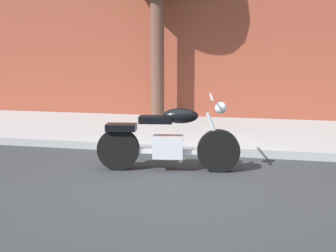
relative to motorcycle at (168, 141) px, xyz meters
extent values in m
plane|color=#303335|center=(0.21, -0.40, -0.45)|extent=(60.00, 60.00, 0.00)
cube|color=#A3A3A3|center=(0.21, 2.67, -0.38)|extent=(24.69, 3.33, 0.14)
cylinder|color=black|center=(0.73, 0.10, -0.14)|extent=(0.64, 0.22, 0.62)
cylinder|color=black|center=(-0.73, -0.11, -0.14)|extent=(0.64, 0.22, 0.62)
cube|color=silver|center=(0.00, 0.00, -0.09)|extent=(0.47, 0.34, 0.32)
cube|color=silver|center=(0.00, 0.00, -0.16)|extent=(1.33, 0.26, 0.06)
ellipsoid|color=black|center=(0.18, 0.02, 0.37)|extent=(0.55, 0.33, 0.22)
cube|color=black|center=(-0.18, -0.03, 0.31)|extent=(0.51, 0.30, 0.10)
cube|color=black|center=(-0.68, -0.10, 0.19)|extent=(0.47, 0.30, 0.10)
cylinder|color=silver|center=(0.67, 0.09, 0.14)|extent=(0.28, 0.09, 0.58)
cylinder|color=silver|center=(0.62, 0.08, 0.65)|extent=(0.13, 0.70, 0.04)
sphere|color=silver|center=(0.75, 0.10, 0.49)|extent=(0.17, 0.17, 0.17)
cylinder|color=silver|center=(-0.27, 0.12, -0.19)|extent=(0.80, 0.20, 0.09)
cylinder|color=brown|center=(-1.04, 3.74, 1.33)|extent=(0.32, 0.32, 3.56)
camera|label=1|loc=(1.20, -5.73, 1.28)|focal=43.70mm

